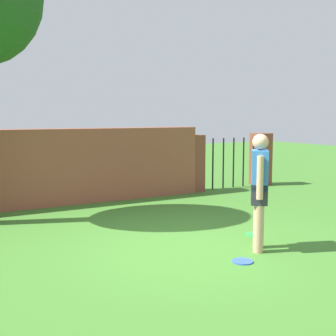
# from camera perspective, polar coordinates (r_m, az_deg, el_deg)

# --- Properties ---
(ground_plane) EXTENTS (40.00, 40.00, 0.00)m
(ground_plane) POSITION_cam_1_polar(r_m,az_deg,el_deg) (6.38, 2.07, -10.32)
(ground_plane) COLOR #3D7528
(brick_wall) EXTENTS (8.32, 0.50, 1.60)m
(brick_wall) POSITION_cam_1_polar(r_m,az_deg,el_deg) (9.45, -19.04, -0.17)
(brick_wall) COLOR brown
(brick_wall) RESTS_ON ground
(person) EXTENTS (0.40, 0.44, 1.62)m
(person) POSITION_cam_1_polar(r_m,az_deg,el_deg) (6.27, 11.58, -2.33)
(person) COLOR tan
(person) RESTS_ON ground
(fence_gate) EXTENTS (2.63, 0.44, 1.40)m
(fence_gate) POSITION_cam_1_polar(r_m,az_deg,el_deg) (11.69, 7.72, 0.88)
(fence_gate) COLOR brown
(fence_gate) RESTS_ON ground
(frisbee_green) EXTENTS (0.27, 0.27, 0.02)m
(frisbee_green) POSITION_cam_1_polar(r_m,az_deg,el_deg) (7.22, 10.94, -8.33)
(frisbee_green) COLOR green
(frisbee_green) RESTS_ON ground
(frisbee_blue) EXTENTS (0.27, 0.27, 0.02)m
(frisbee_blue) POSITION_cam_1_polar(r_m,az_deg,el_deg) (5.92, 9.48, -11.67)
(frisbee_blue) COLOR blue
(frisbee_blue) RESTS_ON ground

